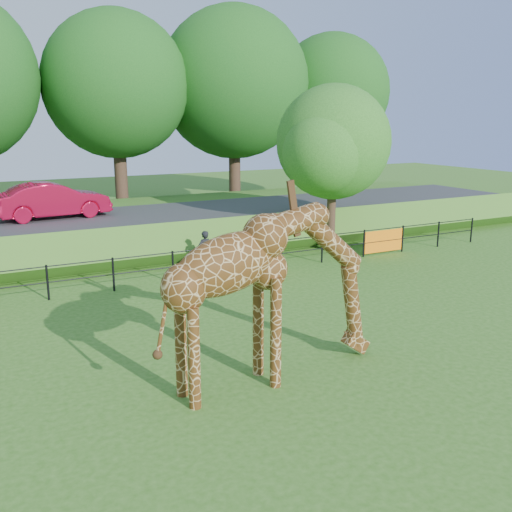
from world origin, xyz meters
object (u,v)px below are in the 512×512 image
Objects in this scene: car_red at (53,200)px; tree_east at (335,147)px; visitor at (205,251)px; giraffe at (273,295)px.

car_red is 0.66× the size of tree_east.
tree_east is at bearing -121.60° from car_red.
giraffe is at bearing 61.92° from visitor.
car_red is 11.66m from tree_east.
giraffe is at bearing -130.67° from tree_east.
visitor is (4.29, -5.60, -1.42)m from car_red.
giraffe is 0.77× the size of tree_east.
tree_east is (8.17, 9.51, 2.42)m from giraffe.
giraffe is 9.19m from visitor.
visitor is at bearing -148.49° from car_red.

